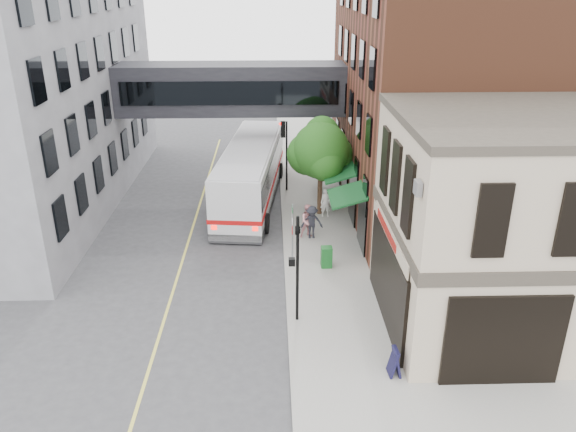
{
  "coord_description": "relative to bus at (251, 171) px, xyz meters",
  "views": [
    {
      "loc": [
        -0.54,
        -17.15,
        12.81
      ],
      "look_at": [
        0.11,
        4.69,
        3.53
      ],
      "focal_mm": 35.0,
      "sensor_mm": 36.0,
      "label": 1
    }
  ],
  "objects": [
    {
      "name": "pedestrian_a",
      "position": [
        4.34,
        -2.96,
        -0.96
      ],
      "size": [
        0.62,
        0.42,
        1.67
      ],
      "primitive_type": "imported",
      "rotation": [
        0.0,
        0.0,
        0.03
      ],
      "color": "white",
      "rests_on": "sidewalk_main"
    },
    {
      "name": "street_sign_pole",
      "position": [
        2.22,
        -8.52,
        -0.01
      ],
      "size": [
        0.08,
        0.75,
        3.0
      ],
      "color": "gray",
      "rests_on": "sidewalk_main"
    },
    {
      "name": "ground",
      "position": [
        1.83,
        -15.52,
        -1.95
      ],
      "size": [
        120.0,
        120.0,
        0.0
      ],
      "primitive_type": "plane",
      "color": "#38383A",
      "rests_on": "ground"
    },
    {
      "name": "bus",
      "position": [
        0.0,
        0.0,
        0.0
      ],
      "size": [
        4.2,
        13.14,
        3.48
      ],
      "color": "silver",
      "rests_on": "ground"
    },
    {
      "name": "sandwich_board",
      "position": [
        5.43,
        -17.02,
        -1.28
      ],
      "size": [
        0.4,
        0.6,
        1.03
      ],
      "primitive_type": "cube",
      "rotation": [
        0.0,
        0.0,
        0.06
      ],
      "color": "black",
      "rests_on": "sidewalk_main"
    },
    {
      "name": "newspaper_box",
      "position": [
        3.82,
        -9.1,
        -1.29
      ],
      "size": [
        0.52,
        0.47,
        1.02
      ],
      "primitive_type": "cube",
      "rotation": [
        0.0,
        0.0,
        0.03
      ],
      "color": "#13551D",
      "rests_on": "sidewalk_main"
    },
    {
      "name": "skyway_bridge",
      "position": [
        -1.17,
        2.48,
        4.55
      ],
      "size": [
        14.0,
        3.18,
        3.0
      ],
      "color": "black",
      "rests_on": "ground"
    },
    {
      "name": "sidewalk_main",
      "position": [
        3.83,
        -1.52,
        -1.87
      ],
      "size": [
        4.0,
        60.0,
        0.15
      ],
      "primitive_type": "cube",
      "color": "gray",
      "rests_on": "ground"
    },
    {
      "name": "brick_building",
      "position": [
        11.81,
        -0.53,
        5.04
      ],
      "size": [
        13.76,
        18.0,
        14.0
      ],
      "color": "#582D1B",
      "rests_on": "ground"
    },
    {
      "name": "pedestrian_b",
      "position": [
        3.17,
        -5.71,
        -0.89
      ],
      "size": [
        1.05,
        0.92,
        1.81
      ],
      "primitive_type": "imported",
      "rotation": [
        0.0,
        0.0,
        0.31
      ],
      "color": "#D2888B",
      "rests_on": "sidewalk_main"
    },
    {
      "name": "street_tree",
      "position": [
        4.02,
        -2.31,
        1.96
      ],
      "size": [
        3.8,
        3.2,
        5.6
      ],
      "color": "#382619",
      "rests_on": "sidewalk_main"
    },
    {
      "name": "traffic_signal_near",
      "position": [
        2.2,
        -13.52,
        1.04
      ],
      "size": [
        0.44,
        0.22,
        4.6
      ],
      "color": "black",
      "rests_on": "sidewalk_main"
    },
    {
      "name": "corner_building",
      "position": [
        10.8,
        -13.52,
        2.26
      ],
      "size": [
        10.19,
        8.12,
        8.45
      ],
      "color": "#BAA78E",
      "rests_on": "ground"
    },
    {
      "name": "pedestrian_c",
      "position": [
        3.34,
        -5.85,
        -0.91
      ],
      "size": [
        1.16,
        0.67,
        1.78
      ],
      "primitive_type": "imported",
      "rotation": [
        0.0,
        0.0,
        0.01
      ],
      "color": "#212229",
      "rests_on": "sidewalk_main"
    },
    {
      "name": "traffic_signal_far",
      "position": [
        2.09,
        1.48,
        1.39
      ],
      "size": [
        0.53,
        0.28,
        4.5
      ],
      "color": "black",
      "rests_on": "sidewalk_main"
    },
    {
      "name": "lane_marking",
      "position": [
        -3.17,
        -5.52,
        -1.94
      ],
      "size": [
        0.12,
        40.0,
        0.01
      ],
      "primitive_type": "cube",
      "color": "#D8CC4C",
      "rests_on": "ground"
    }
  ]
}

